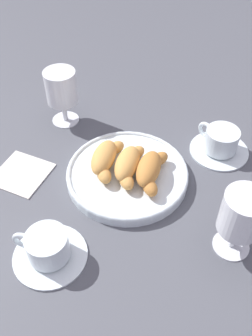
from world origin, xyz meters
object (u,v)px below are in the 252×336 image
at_px(croissant_extra, 150,170).
at_px(juice_glass_left, 61,89).
at_px(coffee_cup_near, 48,248).
at_px(juice_glass_right, 242,216).
at_px(croissant_large, 105,158).
at_px(pastry_plate, 126,173).
at_px(folded_napkin, 22,173).
at_px(croissant_small, 127,164).
at_px(coffee_cup_far, 220,143).

distance_m(croissant_extra, juice_glass_left, 0.30).
xyz_separation_m(coffee_cup_near, juice_glass_right, (-0.16, 0.29, 0.07)).
xyz_separation_m(croissant_large, juice_glass_left, (-0.12, -0.18, 0.05)).
distance_m(pastry_plate, croissant_extra, 0.06).
distance_m(juice_glass_left, folded_napkin, 0.22).
distance_m(croissant_small, juice_glass_left, 0.26).
xyz_separation_m(croissant_large, juice_glass_right, (0.07, 0.30, 0.05)).
height_order(croissant_small, coffee_cup_near, croissant_small).
xyz_separation_m(croissant_small, folded_napkin, (0.09, -0.22, -0.04)).
bearing_deg(pastry_plate, juice_glass_right, 73.79).
xyz_separation_m(croissant_small, juice_glass_left, (-0.11, -0.23, 0.05)).
bearing_deg(juice_glass_left, croissant_extra, 68.44).
bearing_deg(croissant_extra, folded_napkin, -70.56).
bearing_deg(croissant_extra, coffee_cup_far, 146.83).
bearing_deg(croissant_small, coffee_cup_near, -11.08).
bearing_deg(croissant_extra, pastry_plate, -84.46).
distance_m(croissant_extra, coffee_cup_near, 0.26).
bearing_deg(juice_glass_right, coffee_cup_far, -159.50).
height_order(croissant_extra, juice_glass_right, juice_glass_right).
bearing_deg(pastry_plate, folded_napkin, -67.37).
bearing_deg(coffee_cup_near, juice_glass_left, -152.61).
distance_m(croissant_extra, coffee_cup_far, 0.20).
bearing_deg(juice_glass_left, coffee_cup_near, 27.39).
height_order(croissant_small, juice_glass_left, juice_glass_left).
height_order(croissant_extra, juice_glass_left, juice_glass_left).
relative_size(croissant_small, croissant_extra, 1.00).
bearing_deg(croissant_large, folded_napkin, -62.98).
bearing_deg(juice_glass_right, folded_napkin, -88.04).
relative_size(pastry_plate, croissant_small, 1.94).
bearing_deg(coffee_cup_far, juice_glass_right, 20.50).
xyz_separation_m(croissant_small, coffee_cup_near, (0.24, -0.05, -0.02)).
distance_m(coffee_cup_far, juice_glass_right, 0.27).
relative_size(pastry_plate, coffee_cup_near, 1.93).
height_order(pastry_plate, juice_glass_right, juice_glass_right).
relative_size(croissant_small, folded_napkin, 1.23).
bearing_deg(pastry_plate, croissant_small, 99.48).
distance_m(croissant_large, coffee_cup_near, 0.23).
bearing_deg(croissant_large, croissant_extra, 95.27).
distance_m(coffee_cup_near, folded_napkin, 0.22).
height_order(juice_glass_right, folded_napkin, juice_glass_right).
relative_size(croissant_extra, coffee_cup_near, 1.00).
bearing_deg(juice_glass_right, juice_glass_left, -111.56).
height_order(croissant_large, croissant_extra, same).
height_order(croissant_large, coffee_cup_near, croissant_large).
bearing_deg(croissant_small, juice_glass_left, -116.66).
distance_m(croissant_large, croissant_extra, 0.10).
distance_m(juice_glass_right, folded_napkin, 0.47).
bearing_deg(pastry_plate, coffee_cup_far, 136.53).
distance_m(croissant_small, juice_glass_right, 0.26).
relative_size(croissant_large, coffee_cup_near, 0.99).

